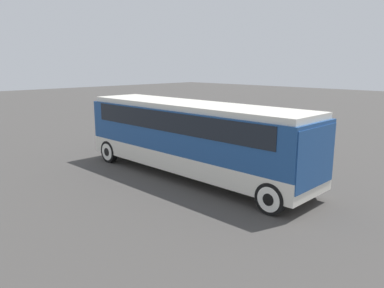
# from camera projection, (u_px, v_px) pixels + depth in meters

# --- Properties ---
(ground_plane) EXTENTS (120.00, 120.00, 0.00)m
(ground_plane) POSITION_uv_depth(u_px,v_px,m) (192.00, 176.00, 16.08)
(ground_plane) COLOR #423F3D
(tour_bus) EXTENTS (11.15, 2.67, 3.15)m
(tour_bus) POSITION_uv_depth(u_px,v_px,m) (194.00, 133.00, 15.61)
(tour_bus) COLOR silver
(tour_bus) RESTS_ON ground_plane
(parked_car_near) EXTENTS (4.30, 1.82, 1.42)m
(parked_car_near) POSITION_uv_depth(u_px,v_px,m) (201.00, 131.00, 22.87)
(parked_car_near) COLOR black
(parked_car_near) RESTS_ON ground_plane
(parked_car_mid) EXTENTS (4.63, 1.96, 1.28)m
(parked_car_mid) POSITION_uv_depth(u_px,v_px,m) (276.00, 141.00, 20.14)
(parked_car_mid) COLOR #BCBCC1
(parked_car_mid) RESTS_ON ground_plane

